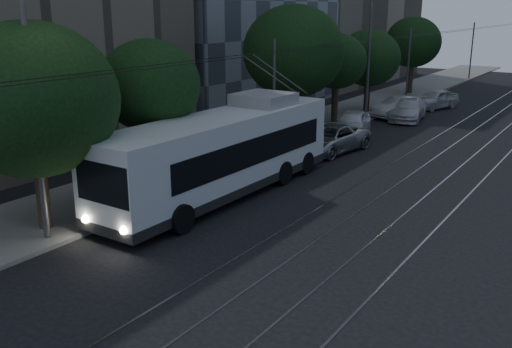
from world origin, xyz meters
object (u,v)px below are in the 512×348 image
Objects in this scene: trolleybus at (224,153)px; streetlamp_near at (38,70)px; car_white_b at (408,110)px; streetlamp_far at (376,30)px; car_white_a at (352,123)px; car_white_c at (399,107)px; pickup_silver at (330,139)px; car_white_d at (435,99)px.

streetlamp_near is at bearing -101.37° from trolleybus.
streetlamp_far is at bearing -161.14° from car_white_b.
streetlamp_far reaches higher than streetlamp_near.
car_white_c is (0.30, 7.18, -0.01)m from car_white_a.
streetlamp_near is (-1.90, -16.20, 4.94)m from pickup_silver.
car_white_c is at bearing 74.08° from car_white_a.
car_white_d is at bearing 85.75° from streetlamp_near.
car_white_c is at bearing 87.14° from streetlamp_near.
car_white_d is (1.36, 12.18, -0.01)m from car_white_a.
trolleybus is 2.98× the size of car_white_a.
streetlamp_near reaches higher than car_white_c.
pickup_silver is 0.55× the size of streetlamp_near.
streetlamp_near is (-2.45, -33.03, 4.91)m from car_white_d.
trolleybus reaches higher than car_white_c.
streetlamp_near is (-1.40, -28.03, 4.92)m from car_white_c.
car_white_a reaches higher than car_white_b.
car_white_a is (-0.47, 13.67, -1.04)m from trolleybus.
car_white_a reaches higher than car_white_d.
trolleybus is at bearing -73.03° from car_white_d.
streetlamp_far is at bearing 95.29° from trolleybus.
car_white_d is (0.17, 5.57, 0.02)m from car_white_b.
car_white_a is (-0.80, 4.66, 0.03)m from pickup_silver.
trolleybus reaches higher than pickup_silver.
car_white_d is (0.56, 16.84, 0.02)m from pickup_silver.
car_white_b is at bearing 95.94° from pickup_silver.
pickup_silver is at bearing -101.20° from car_white_b.
car_white_c is at bearing 91.32° from trolleybus.
car_white_d reaches higher than car_white_c.
pickup_silver is 1.19× the size of car_white_d.
trolleybus is at bearing -85.58° from streetlamp_far.
car_white_c is (-0.89, 0.57, 0.01)m from car_white_b.
pickup_silver is at bearing 83.32° from streetlamp_near.
streetlamp_near reaches higher than car_white_a.
streetlamp_near is at bearing -88.76° from pickup_silver.
car_white_b is 0.53× the size of streetlamp_near.
car_white_b is 0.49× the size of streetlamp_far.
trolleybus is 9.07m from pickup_silver.
car_white_b is 1.06m from car_white_c.
streetlamp_near is (-1.56, -7.19, 3.87)m from trolleybus.
car_white_c is at bearing 100.34° from pickup_silver.
car_white_a is 6.71m from car_white_b.
car_white_c is at bearing -82.98° from car_white_d.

